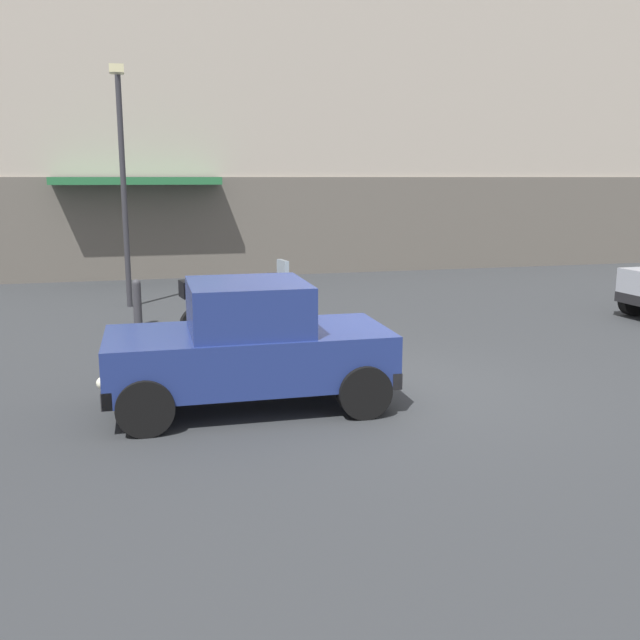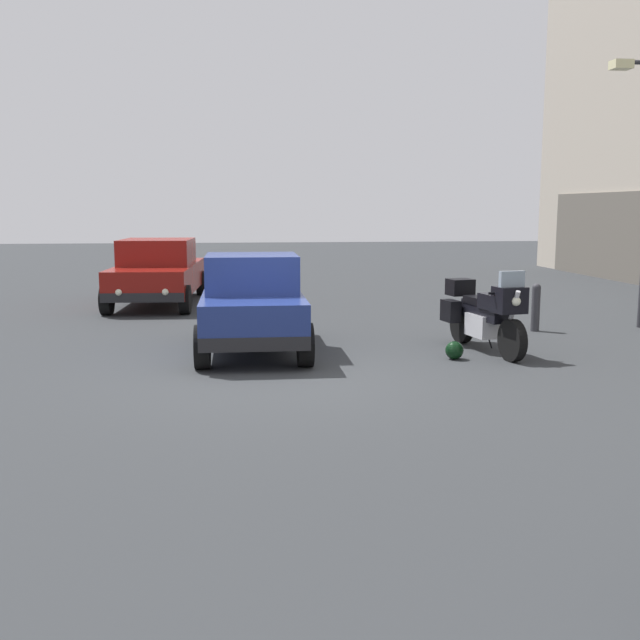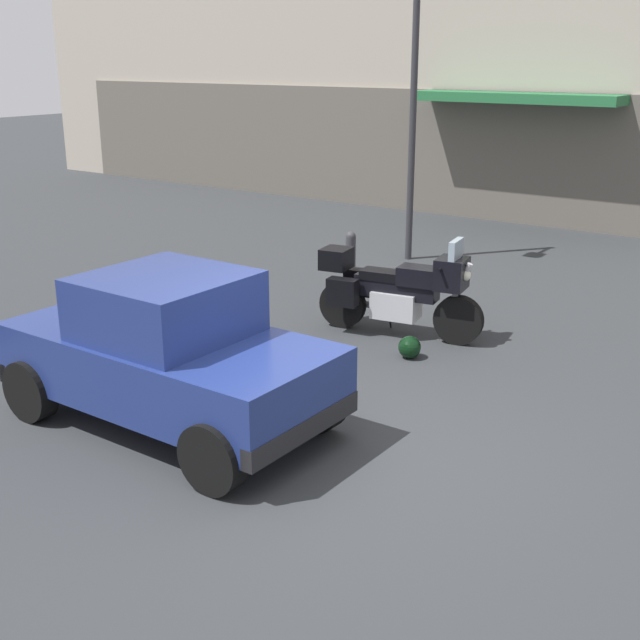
{
  "view_description": "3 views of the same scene",
  "coord_description": "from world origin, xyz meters",
  "px_view_note": "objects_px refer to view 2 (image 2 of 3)",
  "views": [
    {
      "loc": [
        -3.01,
        -8.68,
        2.78
      ],
      "look_at": [
        -0.49,
        1.25,
        0.72
      ],
      "focal_mm": 39.84,
      "sensor_mm": 36.0,
      "label": 1
    },
    {
      "loc": [
        9.91,
        -0.62,
        2.28
      ],
      "look_at": [
        -0.93,
        0.69,
        0.62
      ],
      "focal_mm": 41.22,
      "sensor_mm": 36.0,
      "label": 2
    },
    {
      "loc": [
        3.77,
        -5.63,
        3.56
      ],
      "look_at": [
        -1.16,
        1.4,
        0.77
      ],
      "focal_mm": 46.04,
      "sensor_mm": 36.0,
      "label": 3
    }
  ],
  "objects_px": {
    "motorcycle": "(485,313)",
    "car_sedan_far": "(158,272)",
    "bollard_curbside": "(536,306)",
    "car_compact_side": "(252,304)",
    "helmet": "(454,350)"
  },
  "relations": [
    {
      "from": "bollard_curbside",
      "to": "car_compact_side",
      "type": "bearing_deg",
      "value": -75.99
    },
    {
      "from": "motorcycle",
      "to": "car_compact_side",
      "type": "distance_m",
      "value": 3.74
    },
    {
      "from": "motorcycle",
      "to": "bollard_curbside",
      "type": "distance_m",
      "value": 2.39
    },
    {
      "from": "helmet",
      "to": "bollard_curbside",
      "type": "height_order",
      "value": "bollard_curbside"
    },
    {
      "from": "motorcycle",
      "to": "helmet",
      "type": "xyz_separation_m",
      "value": [
        0.59,
        -0.67,
        -0.48
      ]
    },
    {
      "from": "helmet",
      "to": "bollard_curbside",
      "type": "distance_m",
      "value": 3.3
    },
    {
      "from": "helmet",
      "to": "bollard_curbside",
      "type": "bearing_deg",
      "value": 135.84
    },
    {
      "from": "motorcycle",
      "to": "car_compact_side",
      "type": "bearing_deg",
      "value": -106.31
    },
    {
      "from": "car_sedan_far",
      "to": "car_compact_side",
      "type": "height_order",
      "value": "same"
    },
    {
      "from": "helmet",
      "to": "car_sedan_far",
      "type": "relative_size",
      "value": 0.06
    },
    {
      "from": "car_compact_side",
      "to": "bollard_curbside",
      "type": "bearing_deg",
      "value": -75.4
    },
    {
      "from": "car_sedan_far",
      "to": "bollard_curbside",
      "type": "height_order",
      "value": "car_sedan_far"
    },
    {
      "from": "motorcycle",
      "to": "car_sedan_far",
      "type": "height_order",
      "value": "car_sedan_far"
    },
    {
      "from": "helmet",
      "to": "car_compact_side",
      "type": "bearing_deg",
      "value": -108.65
    },
    {
      "from": "car_sedan_far",
      "to": "car_compact_side",
      "type": "distance_m",
      "value": 6.53
    }
  ]
}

